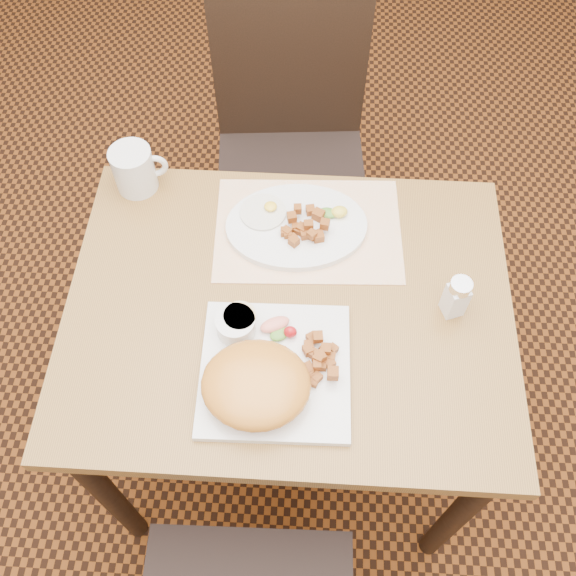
# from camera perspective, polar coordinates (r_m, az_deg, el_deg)

# --- Properties ---
(ground) EXTENTS (8.00, 8.00, 0.00)m
(ground) POSITION_cam_1_polar(r_m,az_deg,el_deg) (1.97, 0.05, -12.61)
(ground) COLOR black
(ground) RESTS_ON ground
(table) EXTENTS (0.90, 0.70, 0.75)m
(table) POSITION_cam_1_polar(r_m,az_deg,el_deg) (1.39, 0.07, -3.84)
(table) COLOR olive
(table) RESTS_ON ground
(chair_far) EXTENTS (0.45, 0.46, 0.97)m
(chair_far) POSITION_cam_1_polar(r_m,az_deg,el_deg) (1.87, 0.25, 13.08)
(chair_far) COLOR black
(chair_far) RESTS_ON ground
(placemat) EXTENTS (0.41, 0.30, 0.00)m
(placemat) POSITION_cam_1_polar(r_m,az_deg,el_deg) (1.39, 1.80, 5.21)
(placemat) COLOR white
(placemat) RESTS_ON table
(plate_square) EXTENTS (0.29, 0.29, 0.02)m
(plate_square) POSITION_cam_1_polar(r_m,az_deg,el_deg) (1.22, -1.15, -7.31)
(plate_square) COLOR silver
(plate_square) RESTS_ON table
(plate_oval) EXTENTS (0.33, 0.25, 0.02)m
(plate_oval) POSITION_cam_1_polar(r_m,az_deg,el_deg) (1.39, 0.76, 5.51)
(plate_oval) COLOR silver
(plate_oval) RESTS_ON placemat
(hollandaise_mound) EXTENTS (0.20, 0.18, 0.07)m
(hollandaise_mound) POSITION_cam_1_polar(r_m,az_deg,el_deg) (1.16, -2.95, -8.57)
(hollandaise_mound) COLOR orange
(hollandaise_mound) RESTS_ON plate_square
(ramekin) EXTENTS (0.08, 0.08, 0.04)m
(ramekin) POSITION_cam_1_polar(r_m,az_deg,el_deg) (1.23, -4.64, -3.23)
(ramekin) COLOR silver
(ramekin) RESTS_ON plate_square
(garnish_sq) EXTENTS (0.08, 0.07, 0.03)m
(garnish_sq) POSITION_cam_1_polar(r_m,az_deg,el_deg) (1.23, -0.78, -3.59)
(garnish_sq) COLOR #387223
(garnish_sq) RESTS_ON plate_square
(fried_egg) EXTENTS (0.10, 0.10, 0.02)m
(fried_egg) POSITION_cam_1_polar(r_m,az_deg,el_deg) (1.40, -2.15, 6.82)
(fried_egg) COLOR white
(fried_egg) RESTS_ON plate_oval
(garnish_ov) EXTENTS (0.07, 0.04, 0.02)m
(garnish_ov) POSITION_cam_1_polar(r_m,az_deg,el_deg) (1.39, 4.19, 6.74)
(garnish_ov) COLOR #387223
(garnish_ov) RESTS_ON plate_oval
(salt_shaker) EXTENTS (0.05, 0.05, 0.10)m
(salt_shaker) POSITION_cam_1_polar(r_m,az_deg,el_deg) (1.28, 14.74, -0.75)
(salt_shaker) COLOR white
(salt_shaker) RESTS_ON table
(coffee_mug) EXTENTS (0.12, 0.09, 0.10)m
(coffee_mug) POSITION_cam_1_polar(r_m,az_deg,el_deg) (1.48, -13.46, 10.23)
(coffee_mug) COLOR silver
(coffee_mug) RESTS_ON table
(home_fries_sq) EXTENTS (0.10, 0.11, 0.04)m
(home_fries_sq) POSITION_cam_1_polar(r_m,az_deg,el_deg) (1.20, 2.55, -6.44)
(home_fries_sq) COLOR #9B4F19
(home_fries_sq) RESTS_ON plate_square
(home_fries_ov) EXTENTS (0.10, 0.11, 0.03)m
(home_fries_ov) POSITION_cam_1_polar(r_m,az_deg,el_deg) (1.36, 1.53, 5.42)
(home_fries_ov) COLOR #9B4F19
(home_fries_ov) RESTS_ON plate_oval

